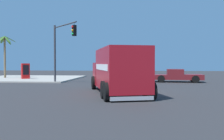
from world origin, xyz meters
name	(u,v)px	position (x,y,z in m)	size (l,w,h in m)	color
ground_plane	(134,93)	(0.00, 0.00, 0.00)	(100.00, 100.00, 0.00)	#2B2B2D
sidewalk_corner_far	(27,78)	(13.78, 13.78, 0.07)	(12.83, 12.83, 0.14)	#9E998E
delivery_truck	(118,71)	(-0.69, 1.03, 1.52)	(8.15, 4.66, 2.93)	#AD141E
traffic_light_primary	(61,43)	(6.59, 7.07, 3.93)	(3.49, 3.19, 5.72)	#38383D
pickup_maroon	(177,75)	(10.09, -4.50, 0.73)	(2.58, 5.34, 1.38)	maroon
vending_machine_red	(25,71)	(11.97, 13.21, 1.07)	(1.13, 1.17, 1.85)	red
palm_tree_far	(5,50)	(13.64, 16.73, 3.79)	(2.63, 2.46, 5.42)	#7A6647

